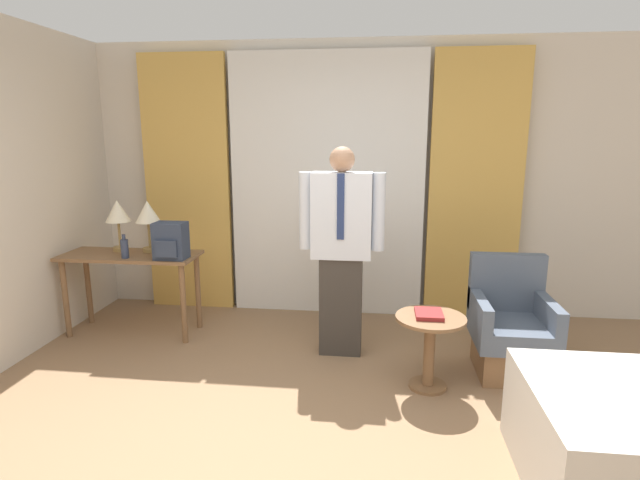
# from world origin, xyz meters

# --- Properties ---
(wall_back) EXTENTS (10.00, 0.06, 2.70)m
(wall_back) POSITION_xyz_m (0.00, 2.77, 1.35)
(wall_back) COLOR beige
(wall_back) RESTS_ON ground_plane
(curtain_sheer_center) EXTENTS (1.91, 0.06, 2.58)m
(curtain_sheer_center) POSITION_xyz_m (0.00, 2.64, 1.29)
(curtain_sheer_center) COLOR white
(curtain_sheer_center) RESTS_ON ground_plane
(curtain_drape_left) EXTENTS (0.88, 0.06, 2.58)m
(curtain_drape_left) POSITION_xyz_m (-1.43, 2.64, 1.29)
(curtain_drape_left) COLOR gold
(curtain_drape_left) RESTS_ON ground_plane
(curtain_drape_right) EXTENTS (0.88, 0.06, 2.58)m
(curtain_drape_right) POSITION_xyz_m (1.43, 2.64, 1.29)
(curtain_drape_right) COLOR gold
(curtain_drape_right) RESTS_ON ground_plane
(desk) EXTENTS (1.22, 0.48, 0.75)m
(desk) POSITION_xyz_m (-1.70, 1.87, 0.62)
(desk) COLOR brown
(desk) RESTS_ON ground_plane
(table_lamp_left) EXTENTS (0.22, 0.22, 0.47)m
(table_lamp_left) POSITION_xyz_m (-1.85, 1.98, 1.09)
(table_lamp_left) COLOR #9E7F47
(table_lamp_left) RESTS_ON desk
(table_lamp_right) EXTENTS (0.22, 0.22, 0.47)m
(table_lamp_right) POSITION_xyz_m (-1.56, 1.98, 1.09)
(table_lamp_right) COLOR #9E7F47
(table_lamp_right) RESTS_ON desk
(bottle_near_edge) EXTENTS (0.07, 0.07, 0.21)m
(bottle_near_edge) POSITION_xyz_m (-1.67, 1.73, 0.83)
(bottle_near_edge) COLOR #2D3851
(bottle_near_edge) RESTS_ON desk
(backpack) EXTENTS (0.27, 0.21, 0.32)m
(backpack) POSITION_xyz_m (-1.26, 1.75, 0.90)
(backpack) COLOR #2D384C
(backpack) RESTS_ON desk
(person) EXTENTS (0.69, 0.23, 1.71)m
(person) POSITION_xyz_m (0.22, 1.66, 0.92)
(person) COLOR #38332D
(person) RESTS_ON ground_plane
(armchair) EXTENTS (0.57, 0.62, 0.88)m
(armchair) POSITION_xyz_m (1.54, 1.47, 0.33)
(armchair) COLOR brown
(armchair) RESTS_ON ground_plane
(side_table) EXTENTS (0.50, 0.50, 0.54)m
(side_table) POSITION_xyz_m (0.90, 1.13, 0.37)
(side_table) COLOR brown
(side_table) RESTS_ON ground_plane
(book) EXTENTS (0.19, 0.23, 0.03)m
(book) POSITION_xyz_m (0.89, 1.15, 0.56)
(book) COLOR maroon
(book) RESTS_ON side_table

